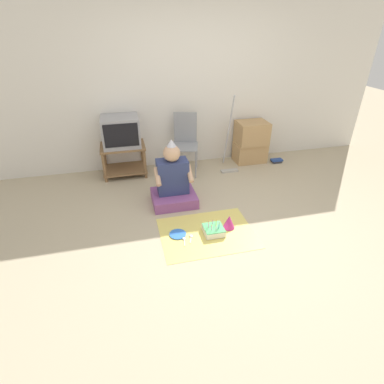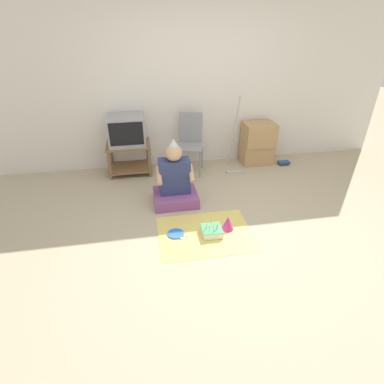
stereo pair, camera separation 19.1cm
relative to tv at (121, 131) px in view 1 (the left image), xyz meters
name	(u,v)px [view 1 (the left image)]	position (x,y,z in m)	size (l,w,h in m)	color
ground_plane	(235,232)	(1.16, -1.85, -0.70)	(16.00, 16.00, 0.00)	tan
wall_back	(192,85)	(1.16, 0.27, 0.57)	(6.40, 0.06, 2.55)	silver
tv_stand	(124,157)	(0.00, 0.00, -0.41)	(0.67, 0.49, 0.49)	olive
tv	(121,131)	(0.00, 0.00, 0.00)	(0.54, 0.47, 0.44)	#99999E
folding_chair	(185,139)	(0.96, -0.07, -0.18)	(0.51, 0.51, 0.92)	gray
cardboard_box_stack	(251,142)	(2.13, 0.01, -0.35)	(0.52, 0.40, 0.69)	tan
dust_mop	(229,149)	(1.64, -0.23, -0.35)	(0.28, 0.37, 1.21)	#B2ADA3
book_pile	(276,161)	(2.56, -0.16, -0.68)	(0.20, 0.13, 0.05)	#333338
person_seated	(173,183)	(0.59, -1.01, -0.42)	(0.57, 0.50, 0.88)	#8C4C8C
party_cloth	(207,233)	(0.84, -1.79, -0.70)	(1.08, 0.82, 0.01)	#EAD666
birthday_cake	(214,230)	(0.91, -1.81, -0.66)	(0.23, 0.23, 0.15)	white
party_hat_blue	(229,222)	(1.11, -1.76, -0.62)	(0.14, 0.14, 0.17)	#CC338C
paper_plate	(178,234)	(0.50, -1.74, -0.69)	(0.19, 0.19, 0.01)	blue
plastic_spoon_near	(191,237)	(0.64, -1.83, -0.69)	(0.06, 0.14, 0.01)	white
plastic_spoon_far	(184,239)	(0.55, -1.86, -0.69)	(0.04, 0.14, 0.01)	white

